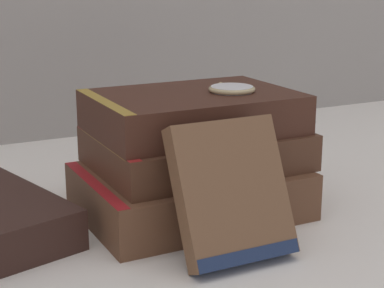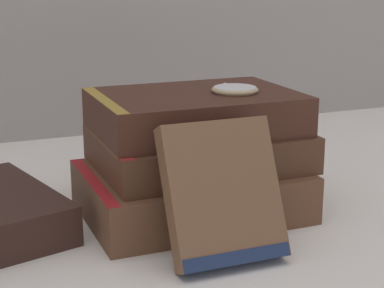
% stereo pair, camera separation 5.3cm
% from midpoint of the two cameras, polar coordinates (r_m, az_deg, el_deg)
% --- Properties ---
extents(ground_plane, '(3.00, 3.00, 0.00)m').
position_cam_midpoint_polar(ground_plane, '(0.67, 0.02, -6.66)').
color(ground_plane, white).
extents(book_flat_bottom, '(0.22, 0.16, 0.05)m').
position_cam_midpoint_polar(book_flat_bottom, '(0.67, -2.86, -4.30)').
color(book_flat_bottom, brown).
rests_on(book_flat_bottom, ground_plane).
extents(book_flat_middle, '(0.21, 0.16, 0.04)m').
position_cam_midpoint_polar(book_flat_middle, '(0.67, -2.29, -0.46)').
color(book_flat_middle, '#4C2D1E').
rests_on(book_flat_middle, book_flat_bottom).
extents(book_flat_top, '(0.21, 0.15, 0.04)m').
position_cam_midpoint_polar(book_flat_top, '(0.66, -2.61, 2.80)').
color(book_flat_top, '#422319').
rests_on(book_flat_top, book_flat_middle).
extents(book_leaning_front, '(0.10, 0.07, 0.12)m').
position_cam_midpoint_polar(book_leaning_front, '(0.56, 0.91, -4.80)').
color(book_leaning_front, brown).
rests_on(book_leaning_front, ground_plane).
extents(pocket_watch, '(0.05, 0.05, 0.01)m').
position_cam_midpoint_polar(pocket_watch, '(0.67, 1.28, 4.90)').
color(pocket_watch, silver).
rests_on(pocket_watch, book_flat_top).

